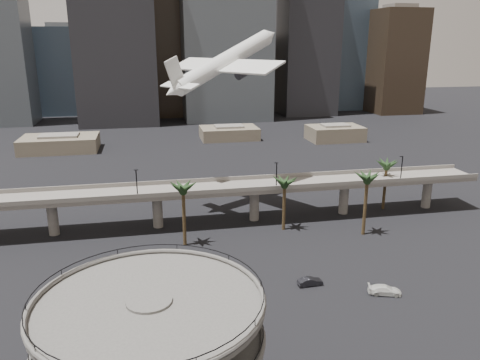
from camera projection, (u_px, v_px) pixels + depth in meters
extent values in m
cylinder|color=#504D4A|center=(152.00, 341.00, 45.32)|extent=(22.00, 22.00, 0.45)
torus|color=#504D4A|center=(151.00, 336.00, 45.19)|extent=(22.20, 22.20, 0.50)
torus|color=black|center=(151.00, 329.00, 44.96)|extent=(21.80, 21.80, 0.10)
cylinder|color=#504D4A|center=(149.00, 304.00, 44.19)|extent=(22.00, 22.00, 0.45)
torus|color=#504D4A|center=(149.00, 300.00, 44.06)|extent=(22.20, 22.20, 0.50)
torus|color=black|center=(149.00, 292.00, 43.83)|extent=(21.80, 21.80, 0.10)
cube|color=slate|center=(207.00, 190.00, 104.33)|extent=(130.00, 9.00, 0.90)
cube|color=slate|center=(209.00, 192.00, 99.85)|extent=(130.00, 0.30, 1.00)
cube|color=slate|center=(204.00, 180.00, 108.31)|extent=(130.00, 0.30, 1.00)
cylinder|color=slate|center=(53.00, 218.00, 99.27)|extent=(2.20, 2.20, 8.00)
cylinder|color=slate|center=(158.00, 211.00, 103.44)|extent=(2.20, 2.20, 8.00)
cylinder|color=slate|center=(254.00, 204.00, 107.60)|extent=(2.20, 2.20, 8.00)
cylinder|color=slate|center=(344.00, 198.00, 111.77)|extent=(2.20, 2.20, 8.00)
cylinder|color=slate|center=(427.00, 193.00, 115.93)|extent=(2.20, 2.20, 8.00)
cylinder|color=black|center=(137.00, 184.00, 96.75)|extent=(0.24, 0.24, 6.00)
cylinder|color=black|center=(276.00, 176.00, 102.42)|extent=(0.24, 0.24, 6.00)
cylinder|color=black|center=(402.00, 169.00, 108.10)|extent=(0.24, 0.24, 6.00)
cylinder|color=#4D3C21|center=(184.00, 217.00, 93.40)|extent=(0.70, 0.70, 12.15)
ellipsoid|color=#1A3116|center=(183.00, 186.00, 91.57)|extent=(4.40, 4.40, 2.00)
cylinder|color=#4D3C21|center=(284.00, 206.00, 101.51)|extent=(0.70, 0.70, 10.80)
ellipsoid|color=#1A3116|center=(285.00, 181.00, 99.88)|extent=(4.40, 4.40, 2.00)
cylinder|color=#4D3C21|center=(365.00, 207.00, 98.65)|extent=(0.70, 0.70, 12.60)
ellipsoid|color=#1A3116|center=(368.00, 176.00, 96.75)|extent=(4.40, 4.40, 2.00)
cylinder|color=#4D3C21|center=(385.00, 187.00, 114.27)|extent=(0.70, 0.70, 11.25)
ellipsoid|color=#1A3116|center=(387.00, 163.00, 112.57)|extent=(4.40, 4.40, 2.00)
cube|color=#625A48|center=(60.00, 144.00, 177.24)|extent=(28.00, 18.00, 5.50)
cube|color=slate|center=(59.00, 135.00, 176.35)|extent=(14.00, 9.00, 0.80)
cube|color=#625A48|center=(229.00, 133.00, 199.39)|extent=(24.00, 16.00, 5.00)
cube|color=slate|center=(229.00, 126.00, 198.57)|extent=(12.00, 8.00, 0.80)
cube|color=#625A48|center=(335.00, 133.00, 196.11)|extent=(22.00, 15.00, 6.00)
cube|color=slate|center=(335.00, 125.00, 195.14)|extent=(11.00, 7.50, 0.80)
cube|color=#4A5057|center=(0.00, 44.00, 226.25)|extent=(26.00, 24.00, 77.63)
cube|color=#374656|center=(68.00, 71.00, 268.12)|extent=(30.00, 30.00, 47.77)
cube|color=slate|center=(63.00, 25.00, 261.03)|extent=(16.50, 16.50, 2.40)
cube|color=black|center=(113.00, 9.00, 222.76)|extent=(38.00, 30.00, 109.47)
cube|color=#2E241A|center=(174.00, 33.00, 254.76)|extent=(28.00, 26.00, 89.57)
cube|color=#4A5057|center=(225.00, 1.00, 236.47)|extent=(45.00, 32.00, 119.43)
cube|color=gray|center=(256.00, 74.00, 285.08)|extent=(24.00, 24.00, 41.80)
cube|color=slate|center=(257.00, 37.00, 278.84)|extent=(13.20, 13.20, 2.40)
cube|color=black|center=(308.00, 28.00, 258.47)|extent=(30.00, 28.00, 94.55)
cube|color=#374656|center=(338.00, 51.00, 285.91)|extent=(34.00, 30.00, 69.67)
cube|color=#2E241A|center=(395.00, 62.00, 268.81)|extent=(26.00, 26.00, 57.72)
cube|color=slate|center=(400.00, 6.00, 260.32)|extent=(14.30, 14.30, 2.40)
cube|color=gray|center=(192.00, 76.00, 297.45)|extent=(22.00, 22.00, 37.82)
cube|color=slate|center=(192.00, 43.00, 291.77)|extent=(12.10, 12.10, 2.40)
cylinder|color=white|center=(225.00, 61.00, 111.89)|extent=(27.49, 20.20, 14.72)
cone|color=white|center=(270.00, 35.00, 121.08)|extent=(6.40, 6.11, 5.10)
cone|color=white|center=(173.00, 91.00, 102.71)|extent=(6.03, 5.66, 4.69)
cube|color=white|center=(223.00, 65.00, 111.64)|extent=(24.16, 31.43, 2.92)
cube|color=white|center=(179.00, 85.00, 103.67)|extent=(8.30, 10.64, 1.20)
cube|color=white|center=(175.00, 72.00, 102.10)|extent=(4.77, 3.36, 6.95)
cylinder|color=#27272C|center=(209.00, 70.00, 116.84)|extent=(5.50, 4.69, 3.72)
cylinder|color=#27272C|center=(244.00, 72.00, 108.60)|extent=(5.50, 4.69, 3.72)
imported|color=#A83618|center=(225.00, 331.00, 65.49)|extent=(4.28, 2.00, 1.42)
imported|color=black|center=(310.00, 282.00, 79.07)|extent=(4.37, 1.71, 1.42)
imported|color=silver|center=(385.00, 290.00, 76.27)|extent=(5.74, 3.64, 1.55)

